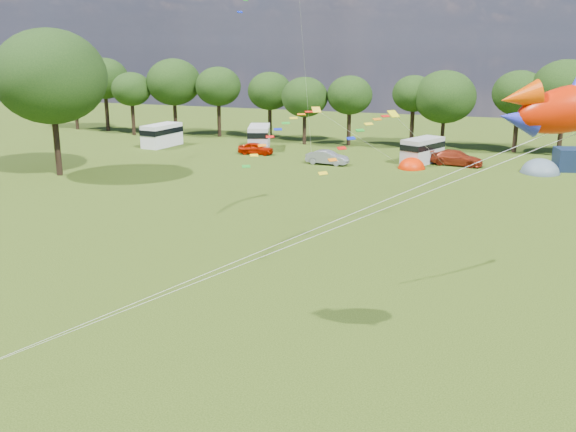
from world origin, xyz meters
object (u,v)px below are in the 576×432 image
(car_b, at_px, (327,158))
(tent_greyblue, at_px, (540,173))
(car_a, at_px, (256,148))
(campervan_c, at_px, (423,150))
(fish_kite, at_px, (562,108))
(tent_orange, at_px, (411,168))
(car_c, at_px, (457,158))
(campervan_a, at_px, (162,134))
(campervan_b, at_px, (259,136))
(big_tree, at_px, (51,77))

(car_b, xyz_separation_m, tent_greyblue, (20.25, 2.72, -0.69))
(car_a, relative_size, campervan_c, 0.70)
(fish_kite, bearing_deg, tent_orange, 86.64)
(car_b, bearing_deg, car_c, -68.02)
(car_c, relative_size, campervan_a, 0.89)
(car_a, distance_m, fish_kite, 52.71)
(tent_orange, xyz_separation_m, fish_kite, (10.91, -41.23, 10.17))
(car_a, relative_size, fish_kite, 0.95)
(campervan_a, xyz_separation_m, campervan_c, (30.61, -0.15, -0.05))
(car_b, height_order, campervan_a, campervan_a)
(car_b, xyz_separation_m, campervan_c, (8.92, 4.17, 0.66))
(car_b, relative_size, car_c, 0.80)
(car_c, relative_size, tent_orange, 1.72)
(car_b, relative_size, tent_orange, 1.37)
(campervan_b, relative_size, tent_greyblue, 1.48)
(campervan_c, height_order, tent_orange, campervan_c)
(car_b, relative_size, fish_kite, 0.96)
(campervan_a, distance_m, fish_kite, 61.27)
(car_a, relative_size, tent_orange, 1.36)
(car_b, distance_m, tent_orange, 8.47)
(car_b, bearing_deg, car_a, 76.00)
(campervan_b, distance_m, campervan_c, 19.31)
(car_c, bearing_deg, car_a, 99.75)
(big_tree, bearing_deg, fish_kite, -32.91)
(car_a, bearing_deg, campervan_a, 79.29)
(campervan_a, height_order, tent_greyblue, campervan_a)
(car_b, xyz_separation_m, tent_orange, (8.40, 0.85, -0.69))
(car_c, bearing_deg, tent_greyblue, -91.95)
(car_c, distance_m, tent_orange, 5.11)
(tent_orange, bearing_deg, car_a, 173.05)
(campervan_b, height_order, tent_orange, campervan_b)
(campervan_c, bearing_deg, tent_greyblue, -74.12)
(car_b, height_order, car_c, car_c)
(campervan_a, bearing_deg, campervan_c, -83.52)
(campervan_a, height_order, campervan_b, campervan_b)
(tent_orange, relative_size, tent_greyblue, 0.73)
(tent_orange, height_order, tent_greyblue, tent_greyblue)
(car_a, xyz_separation_m, campervan_a, (-12.58, 1.33, 0.76))
(big_tree, height_order, campervan_a, big_tree)
(car_b, relative_size, campervan_b, 0.68)
(car_b, bearing_deg, campervan_c, -60.78)
(tent_greyblue, bearing_deg, car_c, 170.94)
(campervan_c, distance_m, tent_orange, 3.62)
(big_tree, height_order, car_b, big_tree)
(big_tree, bearing_deg, tent_orange, 25.52)
(campervan_b, distance_m, fish_kite, 56.26)
(car_a, bearing_deg, campervan_b, 12.09)
(car_a, bearing_deg, car_c, -92.02)
(car_b, bearing_deg, campervan_a, 82.90)
(campervan_b, bearing_deg, car_c, -115.85)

